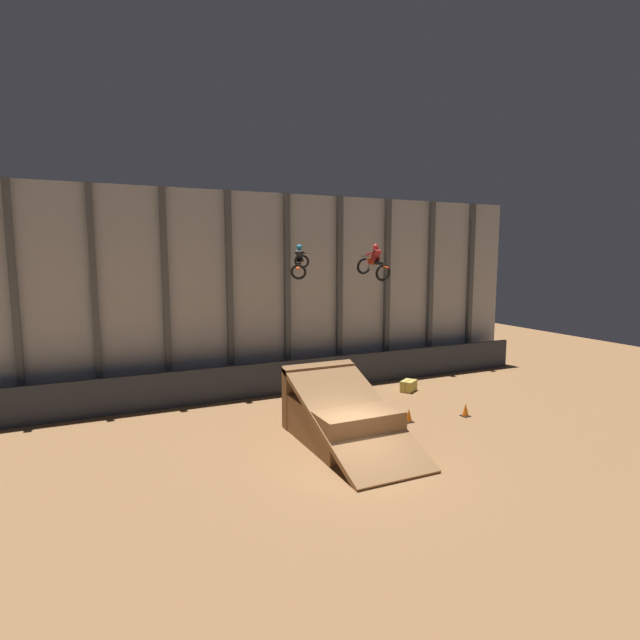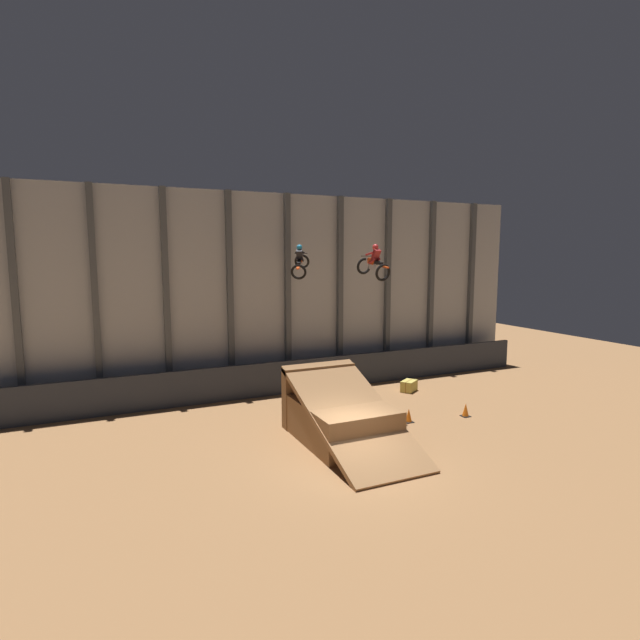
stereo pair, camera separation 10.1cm
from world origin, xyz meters
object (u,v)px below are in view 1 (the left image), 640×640
dirt_ramp (339,415)px  hay_bale_trackside (409,386)px  rider_bike_left_air (300,262)px  traffic_cone_arena_edge (409,415)px  traffic_cone_near_ramp (466,410)px  rider_bike_right_air (374,264)px

dirt_ramp → hay_bale_trackside: 7.64m
dirt_ramp → hay_bale_trackside: (6.26, 4.34, -0.60)m
dirt_ramp → rider_bike_left_air: bearing=82.8°
rider_bike_left_air → hay_bale_trackside: size_ratio=1.69×
rider_bike_left_air → traffic_cone_arena_edge: bearing=-31.2°
dirt_ramp → traffic_cone_arena_edge: bearing=6.1°
dirt_ramp → traffic_cone_near_ramp: (6.15, -0.04, -0.60)m
rider_bike_right_air → traffic_cone_arena_edge: size_ratio=3.19×
rider_bike_right_air → traffic_cone_near_ramp: (3.51, -2.00, -6.29)m
hay_bale_trackside → dirt_ramp: bearing=-145.3°
dirt_ramp → rider_bike_left_air: 7.88m
rider_bike_left_air → traffic_cone_near_ramp: (5.48, -5.41, -6.34)m
traffic_cone_arena_edge → traffic_cone_near_ramp: bearing=-8.8°
hay_bale_trackside → rider_bike_right_air: bearing=-146.5°
dirt_ramp → rider_bike_right_air: 6.57m
rider_bike_right_air → traffic_cone_near_ramp: rider_bike_right_air is taller
rider_bike_right_air → dirt_ramp: bearing=-148.2°
rider_bike_right_air → traffic_cone_arena_edge: bearing=-66.7°
rider_bike_right_air → hay_bale_trackside: bearing=28.8°
traffic_cone_near_ramp → traffic_cone_arena_edge: 2.70m
traffic_cone_near_ramp → dirt_ramp: bearing=179.6°
rider_bike_right_air → traffic_cone_arena_edge: rider_bike_right_air is taller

